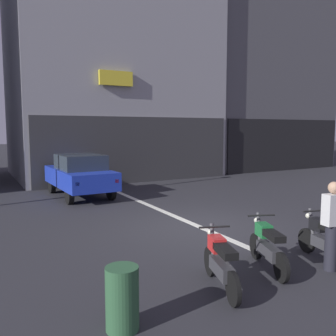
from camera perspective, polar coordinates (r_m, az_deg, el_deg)
ground_plane at (r=9.88m, az=5.06°, el=-9.25°), size 120.00×120.00×0.00m
lane_centre_line at (r=15.11m, az=-7.69°, el=-3.85°), size 0.20×18.00×0.01m
building_mid_block at (r=21.85m, az=-9.21°, el=16.03°), size 10.54×8.31×12.80m
building_far_right at (r=27.35m, az=12.44°, el=18.04°), size 9.54×7.60×16.64m
car_blue_crossing_near at (r=14.43m, az=-13.71°, el=-0.91°), size 1.90×4.16×1.64m
motorcycle_red_row_leftmost at (r=6.19m, az=8.24°, el=-14.41°), size 0.66×1.61×0.98m
motorcycle_green_row_left_mid at (r=7.16m, az=15.40°, el=-11.68°), size 0.71×1.59×0.98m
motorcycle_black_row_centre at (r=7.92m, az=23.44°, el=-10.22°), size 0.59×1.64×0.98m
person_by_motorcycles at (r=7.40m, az=24.45°, el=-8.22°), size 0.39×0.27×1.67m
trash_bin at (r=5.05m, az=-7.23°, el=-19.71°), size 0.44×0.44×0.85m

